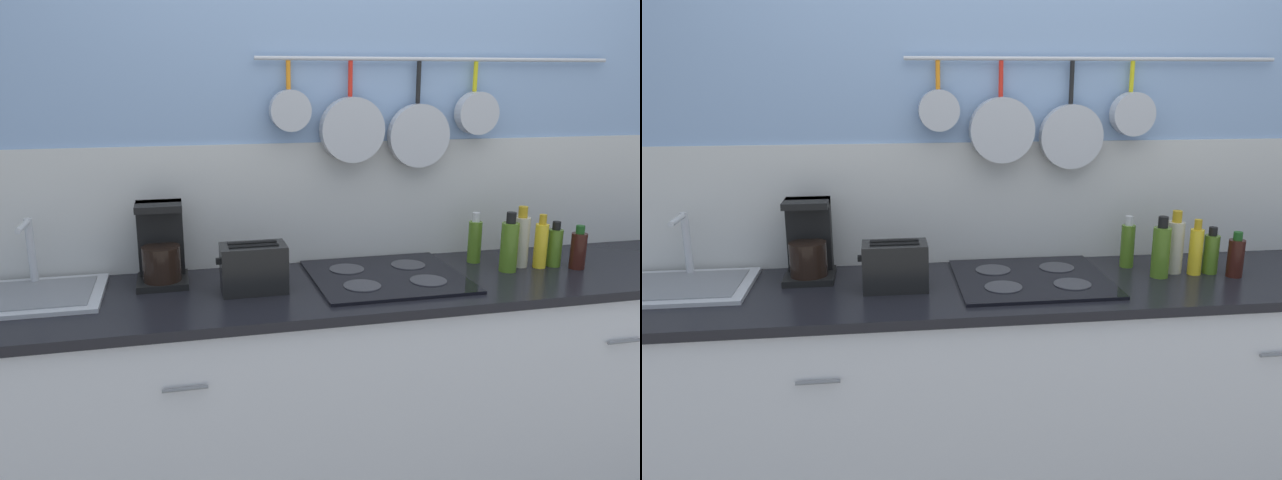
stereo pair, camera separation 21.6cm
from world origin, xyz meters
The scene contains 13 objects.
wall_back centered at (0.00, 0.35, 1.28)m, with size 7.20×0.15×2.60m.
cabinet_base centered at (0.00, 0.00, 0.45)m, with size 3.15×0.60×0.90m.
countertop centered at (0.00, 0.00, 0.92)m, with size 3.19×0.62×0.03m.
sink_basin centered at (-1.30, 0.10, 0.95)m, with size 0.51×0.39×0.25m.
coffee_maker centered at (-0.85, 0.18, 1.06)m, with size 0.18×0.20×0.30m.
toaster centered at (-0.53, 0.00, 1.02)m, with size 0.25×0.14×0.17m.
cooktop centered at (-0.02, 0.04, 0.94)m, with size 0.57×0.52×0.01m.
bottle_cooking_wine centered at (0.40, 0.16, 1.02)m, with size 0.05×0.05×0.21m.
bottle_vinegar centered at (0.47, 0.01, 1.04)m, with size 0.07×0.07×0.24m.
bottle_sesame_oil centered at (0.55, 0.06, 1.04)m, with size 0.07×0.07×0.25m.
bottle_hot_sauce centered at (0.62, 0.03, 1.03)m, with size 0.05×0.05×0.22m.
bottle_olive_oil centered at (0.69, 0.03, 1.01)m, with size 0.06×0.06×0.18m.
bottle_dish_soap centered at (0.76, -0.02, 1.01)m, with size 0.06×0.06×0.17m.
Camera 1 is at (-0.78, -2.10, 1.67)m, focal length 35.00 mm.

